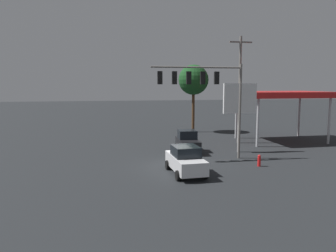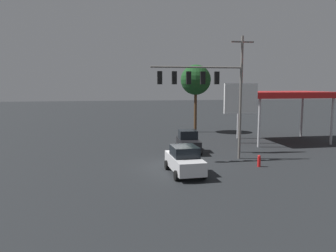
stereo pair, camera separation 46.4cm
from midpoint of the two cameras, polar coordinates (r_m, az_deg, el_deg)
The scene contains 9 objects.
ground_plane at distance 24.82m, azimuth 1.36°, elevation -6.88°, with size 200.00×200.00×0.00m, color black.
traffic_signal_assembly at distance 26.09m, azimuth 6.85°, elevation 6.90°, with size 7.40×0.43×7.68m.
utility_pole at distance 34.39m, azimuth 13.00°, elevation 6.53°, with size 2.40×0.26×10.89m.
gas_station_canopy at distance 36.85m, azimuth 19.82°, elevation 5.07°, with size 9.05×6.52×5.31m.
price_sign at distance 29.70m, azimuth 12.98°, elevation 4.19°, with size 3.05×0.27×6.15m.
sedan_waiting at distance 22.35m, azimuth 3.47°, elevation -5.97°, with size 2.20×4.47×1.93m.
hatchback_crossing at distance 29.44m, azimuth 3.98°, elevation -2.76°, with size 2.18×3.91×1.97m.
street_tree at distance 41.70m, azimuth 5.17°, elevation 7.96°, with size 3.79×3.79×8.54m.
fire_hydrant at distance 25.33m, azimuth 16.08°, elevation -5.86°, with size 0.24×0.24×0.88m.
Camera 2 is at (4.56, 23.63, 6.06)m, focal length 35.00 mm.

